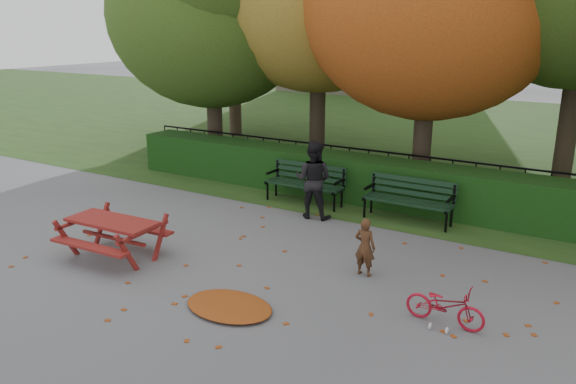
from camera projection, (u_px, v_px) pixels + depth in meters
The scene contains 12 objects.
ground at pixel (263, 275), 8.99m from camera, with size 90.00×90.00×0.00m, color slate.
grass_strip at pixel (475, 135), 20.48m from camera, with size 90.00×90.00×0.00m, color #1F3C17.
hedge at pixel (374, 181), 12.54m from camera, with size 13.00×0.90×1.00m, color black.
iron_fence at pixel (387, 172), 13.19m from camera, with size 14.00×0.04×1.02m.
bench_left at pixel (306, 180), 12.53m from camera, with size 1.80×0.57×0.88m.
bench_right at pixel (409, 196), 11.34m from camera, with size 1.80×0.57×0.88m.
picnic_table at pixel (113, 228), 9.52m from camera, with size 1.65×1.36×0.78m.
leaf_pile at pixel (229, 306), 7.90m from camera, with size 1.32×0.92×0.09m, color maroon.
leaf_scatter at pixel (273, 268), 9.24m from camera, with size 9.00×5.70×0.01m, color maroon, non-canonical shape.
child at pixel (365, 247), 8.86m from camera, with size 0.35×0.23×0.95m, color #452816.
adult at pixel (313, 180), 11.48m from camera, with size 0.79×0.61×1.62m, color black.
bicycle at pixel (445, 305), 7.43m from camera, with size 0.37×1.06×0.56m, color #A80F22.
Camera 1 is at (4.60, -6.85, 3.84)m, focal length 35.00 mm.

